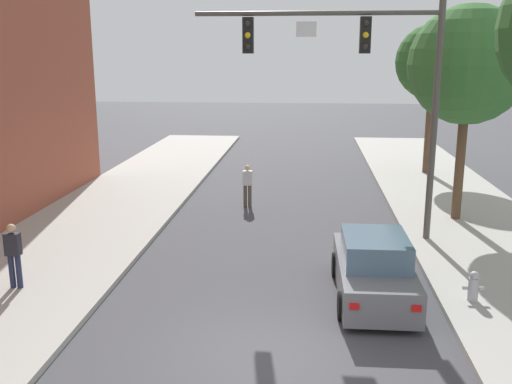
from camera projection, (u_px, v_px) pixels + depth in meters
ground_plane at (261, 357)px, 11.37m from camera, size 120.00×120.00×0.00m
traffic_signal_mast at (366, 68)px, 17.18m from camera, size 7.30×0.38×7.50m
car_lead_grey at (373, 269)px, 13.99m from camera, size 1.87×4.26×1.60m
pedestrian_sidewalk_left_walker at (13, 253)px, 14.14m from camera, size 0.36×0.22×1.64m
pedestrian_crossing_road at (247, 184)px, 22.34m from camera, size 0.36×0.22×1.64m
fire_hydrant at (473, 286)px, 13.53m from camera, size 0.48×0.24×0.72m
street_tree_second at (468, 65)px, 19.18m from camera, size 3.96×3.96×7.27m
street_tree_third at (433, 62)px, 27.02m from camera, size 3.50×3.50×7.03m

